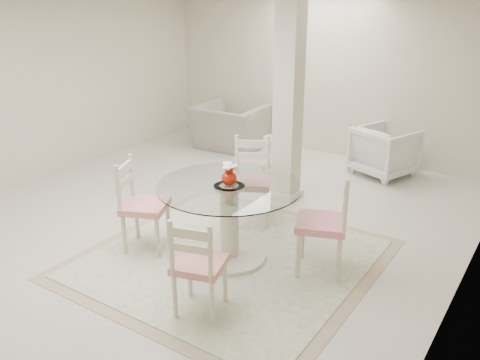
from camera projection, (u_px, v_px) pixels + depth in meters
The scene contains 13 objects.
ground at pixel (199, 223), 6.31m from camera, with size 7.00×7.00×0.00m, color beige.
room_shell at pixel (195, 72), 5.65m from camera, with size 6.02×7.02×2.71m.
column at pixel (288, 102), 6.58m from camera, with size 0.30×0.30×2.70m, color beige.
area_rug at pixel (230, 259), 5.46m from camera, with size 2.91×2.91×0.02m.
dining_table at pixel (229, 223), 5.31m from camera, with size 1.48×1.48×0.86m.
red_vase at pixel (229, 174), 5.11m from camera, with size 0.18×0.17×0.24m.
dining_chair_east at pixel (330, 216), 4.99m from camera, with size 0.62×0.62×1.21m.
dining_chair_north at pixel (251, 174), 6.17m from camera, with size 0.63×0.63×1.16m.
dining_chair_west at pixel (138, 199), 5.48m from camera, with size 0.60×0.60×1.14m.
dining_chair_south at pixel (197, 260), 4.34m from camera, with size 0.53×0.53×1.06m.
recliner_taupe at pixel (229, 127), 9.12m from camera, with size 1.20×1.04×0.78m, color gray.
armchair_white at pixel (385, 151), 7.80m from camera, with size 0.81×0.83×0.76m, color silver.
side_table at pixel (279, 155), 8.04m from camera, with size 0.51×0.51×0.53m.
Camera 1 is at (3.58, -4.48, 2.74)m, focal length 38.00 mm.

